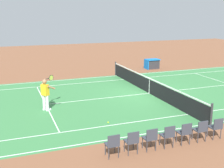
{
  "coord_description": "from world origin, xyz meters",
  "views": [
    {
      "loc": [
        8.34,
        15.54,
        4.95
      ],
      "look_at": [
        2.61,
        0.3,
        0.9
      ],
      "focal_mm": 46.58,
      "sensor_mm": 36.0,
      "label": 1
    }
  ],
  "objects": [
    {
      "name": "tennis_player_near",
      "position": [
        6.5,
        0.99,
        0.93
      ],
      "size": [
        0.79,
        1.05,
        1.7
      ],
      "color": "white",
      "rests_on": "ground_plane"
    },
    {
      "name": "spectator_chair_3",
      "position": [
        2.86,
        6.9,
        0.52
      ],
      "size": [
        0.44,
        0.44,
        0.88
      ],
      "color": "#38383D",
      "rests_on": "ground_plane"
    },
    {
      "name": "spectator_chair_4",
      "position": [
        3.6,
        6.9,
        0.52
      ],
      "size": [
        0.44,
        0.44,
        0.88
      ],
      "color": "#38383D",
      "rests_on": "ground_plane"
    },
    {
      "name": "equipment_cart_tarped",
      "position": [
        -4.04,
        -7.2,
        0.44
      ],
      "size": [
        1.25,
        0.84,
        0.85
      ],
      "color": "#2D2D33",
      "rests_on": "ground_plane"
    },
    {
      "name": "spectator_chair_2",
      "position": [
        2.13,
        6.9,
        0.52
      ],
      "size": [
        0.44,
        0.44,
        0.88
      ],
      "color": "#38383D",
      "rests_on": "ground_plane"
    },
    {
      "name": "spectator_chair_6",
      "position": [
        5.06,
        6.9,
        0.52
      ],
      "size": [
        0.44,
        0.44,
        0.88
      ],
      "color": "#38383D",
      "rests_on": "ground_plane"
    },
    {
      "name": "tennis_ball",
      "position": [
        4.11,
        3.8,
        0.03
      ],
      "size": [
        0.07,
        0.07,
        0.07
      ],
      "primitive_type": "sphere",
      "color": "#CCE01E",
      "rests_on": "ground_plane"
    },
    {
      "name": "court_slab",
      "position": [
        0.0,
        0.0,
        0.0
      ],
      "size": [
        24.2,
        11.4,
        0.0
      ],
      "primitive_type": "cube",
      "color": "#387A42",
      "rests_on": "ground_plane"
    },
    {
      "name": "tennis_net",
      "position": [
        0.0,
        0.0,
        0.49
      ],
      "size": [
        0.1,
        11.7,
        1.08
      ],
      "color": "#2D2D33",
      "rests_on": "ground_plane"
    },
    {
      "name": "spectator_chair_0",
      "position": [
        0.66,
        6.9,
        0.52
      ],
      "size": [
        0.44,
        0.44,
        0.88
      ],
      "color": "#38383D",
      "rests_on": "ground_plane"
    },
    {
      "name": "ground_plane",
      "position": [
        0.0,
        0.0,
        0.0
      ],
      "size": [
        60.0,
        60.0,
        0.0
      ],
      "primitive_type": "plane",
      "color": "brown"
    },
    {
      "name": "spectator_chair_5",
      "position": [
        4.33,
        6.9,
        0.52
      ],
      "size": [
        0.44,
        0.44,
        0.88
      ],
      "color": "#38383D",
      "rests_on": "ground_plane"
    },
    {
      "name": "spectator_chair_1",
      "position": [
        1.39,
        6.9,
        0.52
      ],
      "size": [
        0.44,
        0.44,
        0.88
      ],
      "color": "#38383D",
      "rests_on": "ground_plane"
    },
    {
      "name": "court_line_markings",
      "position": [
        0.0,
        0.0,
        0.0
      ],
      "size": [
        23.85,
        11.05,
        0.01
      ],
      "color": "white",
      "rests_on": "ground_plane"
    }
  ]
}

